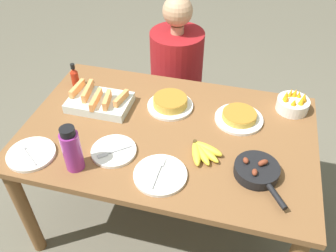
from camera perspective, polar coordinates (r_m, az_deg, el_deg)
The scene contains 14 objects.
ground_plane at distance 2.34m, azimuth -0.00°, elevation -13.89°, with size 14.00×14.00×0.00m, color #666051.
dining_table at distance 1.87m, azimuth -0.00°, elevation -2.90°, with size 1.47×0.94×0.72m.
banana_bunch at distance 1.67m, azimuth 5.60°, elevation -4.13°, with size 0.17×0.17×0.04m.
melon_tray at distance 1.97m, azimuth -10.98°, elevation 3.91°, with size 0.33×0.22×0.10m.
skillet at distance 1.62m, azimuth 14.10°, elevation -6.99°, with size 0.23×0.29×0.08m.
frittata_plate_center at distance 1.88m, azimuth 11.33°, elevation 1.41°, with size 0.25×0.25×0.05m.
frittata_plate_side at distance 1.93m, azimuth 0.36°, elevation 3.70°, with size 0.25×0.25×0.06m.
empty_plate_near_front at distance 1.70m, azimuth -8.69°, elevation -3.97°, with size 0.22×0.22×0.02m.
empty_plate_far_left at distance 1.58m, azimuth -1.25°, elevation -7.83°, with size 0.24×0.24×0.02m.
empty_plate_far_right at distance 1.79m, azimuth -21.09°, elevation -4.23°, with size 0.23×0.23×0.02m.
fruit_bowl_mango at distance 2.02m, azimuth 19.41°, elevation 3.45°, with size 0.17×0.17×0.12m.
water_bottle at distance 1.60m, azimuth -15.18°, elevation -3.64°, with size 0.08×0.08×0.23m.
hot_sauce_bottle at distance 2.15m, azimuth -14.75°, elevation 7.70°, with size 0.04×0.04×0.15m.
person_figure at distance 2.55m, azimuth 1.32°, elevation 6.08°, with size 0.39×0.39×1.12m.
Camera 1 is at (0.34, -1.29, 1.93)m, focal length 38.00 mm.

